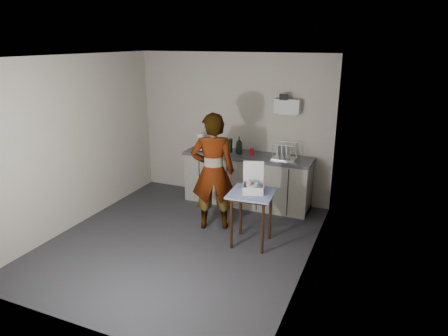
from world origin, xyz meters
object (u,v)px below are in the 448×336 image
at_px(paper_towel, 200,142).
at_px(dish_rack, 284,155).
at_px(kitchen_counter, 247,181).
at_px(soap_bottle, 239,145).
at_px(standing_man, 213,172).
at_px(side_table, 252,199).
at_px(dark_bottle, 230,146).
at_px(soda_can, 252,152).
at_px(bakery_box, 253,186).

distance_m(paper_towel, dish_rack, 1.51).
bearing_deg(kitchen_counter, soap_bottle, -177.63).
bearing_deg(kitchen_counter, dish_rack, -0.93).
distance_m(standing_man, paper_towel, 1.22).
relative_size(side_table, dark_bottle, 3.24).
height_order(soda_can, dish_rack, dish_rack).
relative_size(side_table, paper_towel, 2.48).
bearing_deg(dark_bottle, soda_can, -4.50).
height_order(soda_can, paper_towel, paper_towel).
bearing_deg(soap_bottle, kitchen_counter, 2.37).
distance_m(soda_can, dish_rack, 0.56).
bearing_deg(dark_bottle, side_table, -57.42).
distance_m(soda_can, dark_bottle, 0.41).
relative_size(dark_bottle, dish_rack, 0.63).
bearing_deg(side_table, kitchen_counter, 108.14).
bearing_deg(kitchen_counter, standing_man, -98.70).
xyz_separation_m(soda_can, paper_towel, (-0.94, -0.07, 0.09)).
xyz_separation_m(paper_towel, bakery_box, (1.42, -1.24, -0.18)).
xyz_separation_m(standing_man, dish_rack, (0.81, 1.08, 0.07)).
xyz_separation_m(dish_rack, bakery_box, (-0.08, -1.32, -0.09)).
bearing_deg(dark_bottle, paper_towel, -169.09).
xyz_separation_m(kitchen_counter, paper_towel, (-0.86, -0.09, 0.63)).
bearing_deg(soap_bottle, standing_man, -90.30).
distance_m(kitchen_counter, soda_can, 0.55).
relative_size(soda_can, paper_towel, 0.40).
relative_size(standing_man, dish_rack, 4.71).
bearing_deg(bakery_box, paper_towel, 120.53).
bearing_deg(dish_rack, bakery_box, -93.68).
distance_m(kitchen_counter, dark_bottle, 0.69).
bearing_deg(soda_can, dark_bottle, 175.50).
relative_size(soap_bottle, dark_bottle, 1.23).
height_order(soap_bottle, soda_can, soap_bottle).
height_order(standing_man, paper_towel, standing_man).
xyz_separation_m(side_table, soda_can, (-0.47, 1.34, 0.29)).
relative_size(soap_bottle, soda_can, 2.36).
bearing_deg(soda_can, kitchen_counter, 165.65).
relative_size(paper_towel, bakery_box, 0.79).
height_order(side_table, dark_bottle, dark_bottle).
height_order(paper_towel, dish_rack, paper_towel).
bearing_deg(dark_bottle, bakery_box, -56.67).
xyz_separation_m(soap_bottle, dark_bottle, (-0.17, 0.02, -0.03)).
xyz_separation_m(soap_bottle, bakery_box, (0.71, -1.33, -0.18)).
bearing_deg(standing_man, side_table, 135.23).
distance_m(kitchen_counter, paper_towel, 1.07).
xyz_separation_m(paper_towel, dish_rack, (1.50, 0.08, -0.09)).
xyz_separation_m(kitchen_counter, side_table, (0.55, -1.36, 0.26)).
relative_size(dark_bottle, paper_towel, 0.77).
height_order(soda_can, dark_bottle, dark_bottle).
relative_size(side_table, soap_bottle, 2.64).
height_order(dark_bottle, bakery_box, bakery_box).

